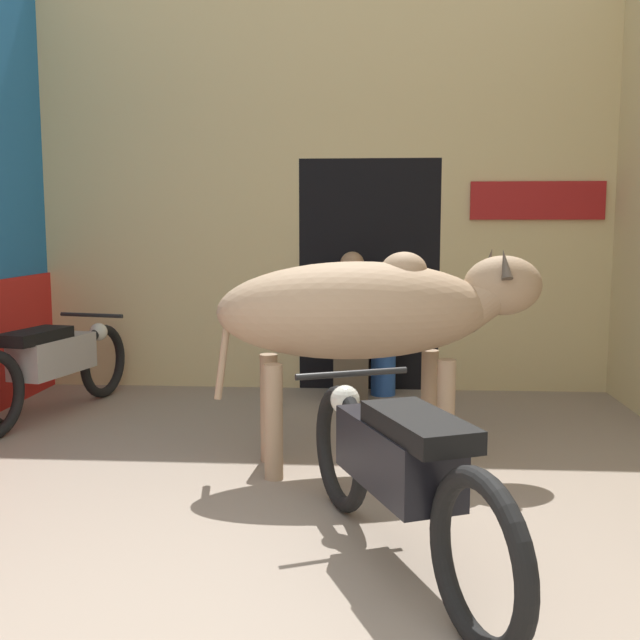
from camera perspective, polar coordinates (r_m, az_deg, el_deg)
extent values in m
cube|color=#D1BC84|center=(6.92, 0.25, 19.07)|extent=(5.06, 0.18, 1.68)
cube|color=#D1BC84|center=(7.01, -11.02, 3.44)|extent=(2.32, 0.18, 2.06)
cube|color=#D1BC84|center=(6.91, 15.21, 3.27)|extent=(1.49, 0.18, 2.06)
cube|color=black|center=(7.14, 3.76, 3.63)|extent=(1.25, 0.90, 2.06)
cube|color=maroon|center=(6.81, 16.24, 8.73)|extent=(1.15, 0.03, 0.33)
ellipsoid|color=tan|center=(4.51, 2.77, 0.74)|extent=(1.76, 0.96, 0.59)
ellipsoid|color=tan|center=(4.55, 6.41, 3.82)|extent=(0.33, 0.30, 0.22)
cylinder|color=tan|center=(4.71, 12.00, 1.44)|extent=(0.44, 0.35, 0.39)
ellipsoid|color=tan|center=(4.76, 13.76, 2.57)|extent=(0.55, 0.41, 0.37)
cylinder|color=tan|center=(4.46, -7.32, -2.17)|extent=(0.14, 0.07, 0.61)
cylinder|color=tan|center=(4.90, 8.33, -6.23)|extent=(0.11, 0.11, 0.68)
cylinder|color=tan|center=(4.59, 9.55, -7.19)|extent=(0.11, 0.11, 0.68)
cylinder|color=tan|center=(4.72, -3.91, -6.70)|extent=(0.11, 0.11, 0.68)
cylinder|color=tan|center=(4.39, -3.56, -7.76)|extent=(0.11, 0.11, 0.68)
cone|color=#473D33|center=(4.86, 12.78, 4.33)|extent=(0.10, 0.16, 0.20)
cone|color=#473D33|center=(4.62, 13.93, 4.15)|extent=(0.10, 0.16, 0.20)
torus|color=black|center=(2.76, 12.03, -17.49)|extent=(0.32, 0.63, 0.65)
torus|color=black|center=(3.93, 1.62, -9.76)|extent=(0.32, 0.63, 0.65)
cube|color=black|center=(3.27, 5.87, -10.17)|extent=(0.55, 0.81, 0.28)
cube|color=black|center=(3.04, 7.54, -8.01)|extent=(0.47, 0.66, 0.09)
cylinder|color=black|center=(3.69, 2.46, -4.10)|extent=(0.55, 0.25, 0.03)
sphere|color=silver|center=(3.81, 1.93, -6.10)|extent=(0.15, 0.15, 0.15)
torus|color=black|center=(6.71, -16.19, -3.03)|extent=(0.21, 0.63, 0.63)
cube|color=#9E9993|center=(6.12, -19.66, -2.56)|extent=(0.43, 0.80, 0.28)
cube|color=black|center=(5.93, -20.89, -1.16)|extent=(0.38, 0.64, 0.09)
cylinder|color=black|center=(6.52, -17.02, 0.36)|extent=(0.57, 0.15, 0.03)
sphere|color=silver|center=(6.62, -16.52, -0.87)|extent=(0.15, 0.15, 0.15)
torus|color=black|center=(6.06, -22.84, -4.14)|extent=(0.11, 0.68, 0.68)
cube|color=brown|center=(6.28, 2.38, -4.21)|extent=(0.29, 0.14, 0.46)
cube|color=brown|center=(6.32, 2.42, -1.55)|extent=(0.29, 0.32, 0.11)
cube|color=beige|center=(6.35, 2.45, 0.95)|extent=(0.41, 0.20, 0.54)
sphere|color=#937051|center=(6.32, 2.47, 4.30)|extent=(0.20, 0.20, 0.20)
cylinder|color=#2856B2|center=(6.57, 4.84, -3.87)|extent=(0.21, 0.21, 0.43)
cylinder|color=#2856B2|center=(6.53, 4.86, -1.88)|extent=(0.31, 0.31, 0.04)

